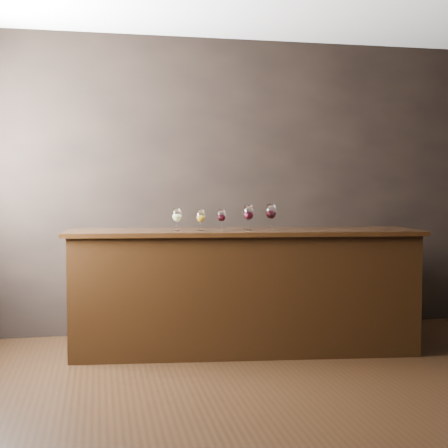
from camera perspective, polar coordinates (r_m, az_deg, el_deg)
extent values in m
plane|color=black|center=(4.08, 6.19, -16.47)|extent=(5.00, 5.00, 0.00)
cube|color=black|center=(6.02, -0.23, 3.54)|extent=(5.00, 0.02, 2.80)
cube|color=black|center=(5.27, 1.84, -6.32)|extent=(2.88, 0.94, 0.99)
cube|color=black|center=(5.21, 1.85, -0.73)|extent=(2.99, 1.01, 0.04)
cube|color=black|center=(5.86, -0.71, -5.89)|extent=(2.44, 0.40, 0.88)
cylinder|color=white|center=(5.09, -4.33, -0.60)|extent=(0.07, 0.07, 0.00)
cylinder|color=white|center=(5.09, -4.33, -0.19)|extent=(0.01, 0.01, 0.07)
ellipsoid|color=white|center=(5.08, -4.34, 0.84)|extent=(0.08, 0.08, 0.11)
cylinder|color=white|center=(5.08, -4.34, 1.40)|extent=(0.06, 0.06, 0.01)
ellipsoid|color=#E3E988|center=(5.08, -4.34, 0.63)|extent=(0.06, 0.06, 0.05)
cylinder|color=white|center=(5.11, -2.14, -0.58)|extent=(0.06, 0.06, 0.00)
cylinder|color=white|center=(5.11, -2.14, -0.20)|extent=(0.01, 0.01, 0.07)
ellipsoid|color=white|center=(5.10, -2.15, 0.75)|extent=(0.07, 0.07, 0.10)
cylinder|color=white|center=(5.10, -2.15, 1.28)|extent=(0.05, 0.05, 0.01)
ellipsoid|color=#BF8817|center=(5.10, -2.14, 0.56)|extent=(0.06, 0.06, 0.05)
cylinder|color=white|center=(5.21, -0.23, -0.51)|extent=(0.06, 0.06, 0.00)
cylinder|color=white|center=(5.20, -0.23, -0.13)|extent=(0.01, 0.01, 0.07)
ellipsoid|color=white|center=(5.20, -0.23, 0.80)|extent=(0.07, 0.07, 0.10)
cylinder|color=white|center=(5.20, -0.23, 1.31)|extent=(0.05, 0.05, 0.01)
ellipsoid|color=black|center=(5.20, -0.23, 0.61)|extent=(0.06, 0.06, 0.05)
cylinder|color=white|center=(5.18, 2.26, -0.53)|extent=(0.08, 0.08, 0.00)
cylinder|color=white|center=(5.17, 2.26, -0.06)|extent=(0.01, 0.01, 0.08)
ellipsoid|color=white|center=(5.17, 2.26, 1.08)|extent=(0.09, 0.09, 0.13)
cylinder|color=white|center=(5.17, 2.26, 1.70)|extent=(0.07, 0.07, 0.01)
ellipsoid|color=black|center=(5.17, 2.26, 0.84)|extent=(0.07, 0.07, 0.06)
cylinder|color=white|center=(5.29, 4.32, -0.45)|extent=(0.08, 0.08, 0.00)
cylinder|color=white|center=(5.29, 4.32, 0.02)|extent=(0.01, 0.01, 0.08)
ellipsoid|color=white|center=(5.28, 4.33, 1.15)|extent=(0.09, 0.09, 0.13)
cylinder|color=white|center=(5.28, 4.33, 1.78)|extent=(0.07, 0.07, 0.01)
ellipsoid|color=black|center=(5.29, 4.33, 0.92)|extent=(0.07, 0.07, 0.06)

